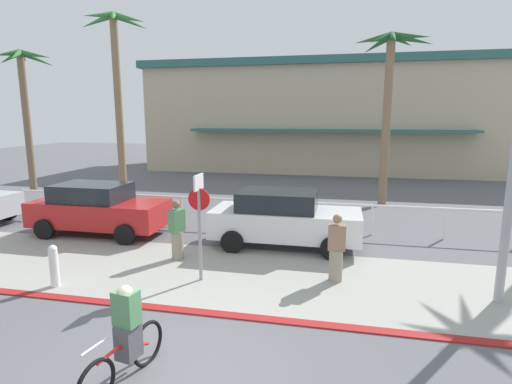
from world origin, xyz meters
TOP-DOWN VIEW (x-y plane):
  - ground_plane at (0.00, 10.00)m, footprint 80.00×80.00m
  - sidewalk_strip at (0.00, 4.20)m, footprint 44.00×4.00m
  - curb_paint at (0.00, 2.20)m, footprint 44.00×0.24m
  - building_backdrop at (1.29, 26.23)m, footprint 26.32×9.87m
  - rail_fence at (-0.00, 8.50)m, footprint 20.12×0.08m
  - stop_sign_bike_lane at (-0.89, 3.75)m, footprint 0.52×0.56m
  - bollard_1 at (-4.03, 2.69)m, footprint 0.20×0.20m
  - palm_tree_0 at (-13.78, 13.47)m, footprint 3.07×3.29m
  - palm_tree_1 at (-8.36, 13.23)m, footprint 3.34×3.05m
  - palm_tree_2 at (4.15, 13.57)m, footprint 3.22×3.53m
  - car_red_1 at (-5.53, 6.75)m, footprint 4.40×2.02m
  - car_white_2 at (0.67, 6.74)m, footprint 4.40×2.02m
  - cyclist_red_0 at (-0.67, -0.01)m, footprint 0.41×1.80m
  - pedestrian_0 at (2.25, 4.36)m, footprint 0.41×0.33m
  - pedestrian_1 at (-2.00, 5.00)m, footprint 0.42×0.47m

SIDE VIEW (x-z plane):
  - ground_plane at x=0.00m, z-range 0.00..0.00m
  - sidewalk_strip at x=0.00m, z-range 0.00..0.02m
  - curb_paint at x=0.00m, z-range 0.00..0.03m
  - bollard_1 at x=-4.03m, z-range 0.02..1.02m
  - cyclist_red_0 at x=-0.67m, z-range -0.06..1.44m
  - pedestrian_0 at x=2.25m, z-range -0.07..1.57m
  - pedestrian_1 at x=-2.00m, z-range -0.07..1.58m
  - rail_fence at x=0.00m, z-range 0.31..1.35m
  - car_red_1 at x=-5.53m, z-range 0.03..1.72m
  - car_white_2 at x=0.67m, z-range 0.03..1.72m
  - stop_sign_bike_lane at x=-0.89m, z-range 0.40..2.96m
  - building_backdrop at x=1.29m, z-range 0.02..7.71m
  - palm_tree_0 at x=-13.78m, z-range 1.62..8.85m
  - palm_tree_2 at x=4.15m, z-range 1.92..9.26m
  - palm_tree_1 at x=-8.36m, z-range 1.86..10.53m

